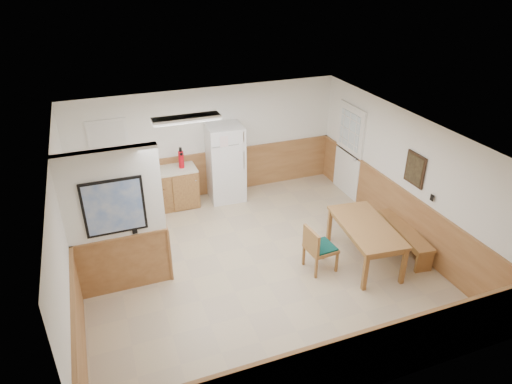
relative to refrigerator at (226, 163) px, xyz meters
name	(u,v)px	position (x,y,z in m)	size (l,w,h in m)	color
ground	(255,265)	(-0.28, -2.63, -0.87)	(6.00, 6.00, 0.00)	tan
ceiling	(255,135)	(-0.28, -2.63, 1.63)	(6.00, 6.00, 0.02)	white
back_wall	(208,143)	(-0.28, 0.37, 0.38)	(6.00, 0.02, 2.50)	white
right_wall	(404,177)	(2.72, -2.63, 0.38)	(0.02, 6.00, 2.50)	white
left_wall	(66,240)	(-3.28, -2.63, 0.38)	(0.02, 6.00, 2.50)	white
wainscot_back	(210,174)	(-0.28, 0.35, -0.37)	(6.00, 0.04, 1.00)	#AA7844
wainscot_right	(397,212)	(2.70, -2.63, -0.37)	(0.04, 6.00, 1.00)	#AA7844
wainscot_left	(77,280)	(-3.26, -2.63, -0.37)	(0.04, 6.00, 1.00)	#AA7844
partition_wall	(117,225)	(-2.53, -2.43, 0.36)	(1.50, 0.20, 2.50)	white
kitchen_counter	(160,189)	(-1.49, 0.05, -0.41)	(2.20, 0.61, 1.00)	#A3783A
exterior_door	(349,151)	(2.68, -0.73, 0.18)	(0.07, 1.02, 2.15)	white
kitchen_window	(109,143)	(-2.38, 0.35, 0.68)	(0.80, 0.04, 1.00)	white
wall_painting	(415,169)	(2.69, -2.93, 0.68)	(0.04, 0.50, 0.60)	#2F1F13
fluorescent_fixture	(186,119)	(-1.08, -1.33, 1.58)	(1.20, 0.30, 0.09)	white
refrigerator	(226,163)	(0.00, 0.00, 0.00)	(0.80, 0.74, 1.74)	white
dining_table	(366,230)	(1.61, -3.19, -0.21)	(1.00, 1.73, 0.75)	#A0683A
dining_bench	(404,234)	(2.52, -3.14, -0.53)	(0.52, 1.56, 0.45)	#A0683A
dining_chair	(317,246)	(0.67, -3.13, -0.38)	(0.71, 0.52, 0.85)	#A0683A
fire_extinguisher	(181,159)	(-0.97, 0.04, 0.23)	(0.12, 0.12, 0.46)	red
soap_bottle	(111,174)	(-2.44, 0.03, 0.13)	(0.07, 0.07, 0.21)	#17832D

